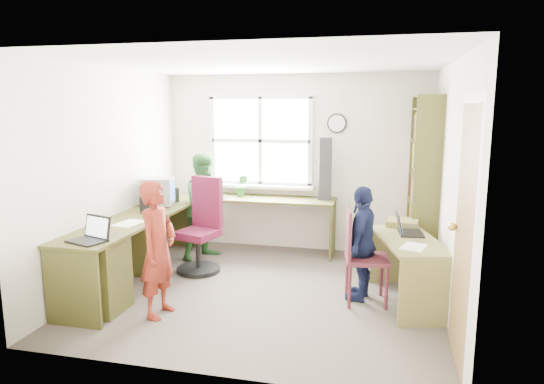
# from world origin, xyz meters

# --- Properties ---
(room) EXTENTS (3.64, 3.44, 2.44)m
(room) POSITION_xyz_m (0.01, 0.10, 1.22)
(room) COLOR #483F38
(room) RESTS_ON ground
(l_desk) EXTENTS (2.38, 2.95, 0.75)m
(l_desk) POSITION_xyz_m (-1.31, -0.28, 0.46)
(l_desk) COLOR #46441C
(l_desk) RESTS_ON ground
(right_desk) EXTENTS (0.81, 1.26, 0.67)m
(right_desk) POSITION_xyz_m (1.45, 0.04, 0.49)
(right_desk) COLOR olive
(right_desk) RESTS_ON ground
(bookshelf) EXTENTS (0.30, 1.02, 2.10)m
(bookshelf) POSITION_xyz_m (1.65, 1.19, 1.00)
(bookshelf) COLOR #46441C
(bookshelf) RESTS_ON ground
(swivel_chair) EXTENTS (0.65, 0.65, 1.13)m
(swivel_chair) POSITION_xyz_m (-0.94, 0.51, 0.49)
(swivel_chair) COLOR black
(swivel_chair) RESTS_ON ground
(wooden_chair) EXTENTS (0.47, 0.47, 0.97)m
(wooden_chair) POSITION_xyz_m (0.98, -0.05, 0.52)
(wooden_chair) COLOR #551C27
(wooden_chair) RESTS_ON ground
(crt_monitor) EXTENTS (0.42, 0.39, 0.35)m
(crt_monitor) POSITION_xyz_m (-1.54, 0.63, 0.93)
(crt_monitor) COLOR gray
(crt_monitor) RESTS_ON l_desk
(laptop_left) EXTENTS (0.40, 0.37, 0.23)m
(laptop_left) POSITION_xyz_m (-1.42, -0.99, 0.80)
(laptop_left) COLOR black
(laptop_left) RESTS_ON l_desk
(laptop_right) EXTENTS (0.30, 0.35, 0.22)m
(laptop_right) POSITION_xyz_m (1.43, 0.24, 0.72)
(laptop_right) COLOR black
(laptop_right) RESTS_ON right_desk
(speaker_a) EXTENTS (0.12, 0.12, 0.20)m
(speaker_a) POSITION_xyz_m (-1.50, 0.20, 0.85)
(speaker_a) COLOR black
(speaker_a) RESTS_ON l_desk
(speaker_b) EXTENTS (0.11, 0.11, 0.18)m
(speaker_b) POSITION_xyz_m (-1.45, 0.88, 0.84)
(speaker_b) COLOR black
(speaker_b) RESTS_ON l_desk
(cd_tower) EXTENTS (0.19, 0.18, 0.82)m
(cd_tower) POSITION_xyz_m (0.42, 1.51, 1.16)
(cd_tower) COLOR black
(cd_tower) RESTS_ON l_desk
(game_box) EXTENTS (0.37, 0.37, 0.07)m
(game_box) POSITION_xyz_m (1.41, 0.60, 0.70)
(game_box) COLOR red
(game_box) RESTS_ON right_desk
(paper_a) EXTENTS (0.27, 0.36, 0.00)m
(paper_a) POSITION_xyz_m (-1.43, -0.31, 0.75)
(paper_a) COLOR white
(paper_a) RESTS_ON l_desk
(paper_b) EXTENTS (0.28, 0.34, 0.00)m
(paper_b) POSITION_xyz_m (1.48, -0.24, 0.67)
(paper_b) COLOR white
(paper_b) RESTS_ON right_desk
(potted_plant) EXTENTS (0.18, 0.15, 0.30)m
(potted_plant) POSITION_xyz_m (-0.71, 1.46, 0.90)
(potted_plant) COLOR #2F7637
(potted_plant) RESTS_ON l_desk
(person_red) EXTENTS (0.35, 0.50, 1.30)m
(person_red) POSITION_xyz_m (-0.86, -0.79, 0.65)
(person_red) COLOR maroon
(person_red) RESTS_ON ground
(person_green) EXTENTS (0.81, 0.85, 1.38)m
(person_green) POSITION_xyz_m (-1.06, 1.00, 0.69)
(person_green) COLOR #29672B
(person_green) RESTS_ON ground
(person_navy) EXTENTS (0.41, 0.74, 1.19)m
(person_navy) POSITION_xyz_m (1.00, 0.05, 0.59)
(person_navy) COLOR #141B3F
(person_navy) RESTS_ON ground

